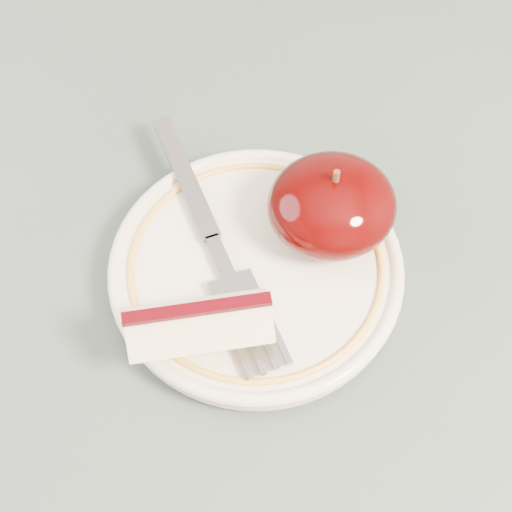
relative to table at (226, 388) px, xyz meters
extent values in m
cylinder|color=brown|center=(0.40, 0.40, -0.31)|extent=(0.05, 0.05, 0.71)
cube|color=#425248|center=(0.00, 0.00, 0.07)|extent=(0.90, 0.90, 0.04)
cylinder|color=beige|center=(0.03, 0.03, 0.09)|extent=(0.10, 0.10, 0.01)
cylinder|color=beige|center=(0.03, 0.03, 0.10)|extent=(0.18, 0.18, 0.01)
torus|color=beige|center=(0.03, 0.03, 0.10)|extent=(0.18, 0.18, 0.01)
torus|color=gold|center=(0.03, 0.03, 0.11)|extent=(0.16, 0.16, 0.00)
ellipsoid|color=#2C0000|center=(0.08, 0.05, 0.13)|extent=(0.08, 0.08, 0.05)
cylinder|color=#472D19|center=(0.08, 0.05, 0.16)|extent=(0.00, 0.00, 0.01)
cube|color=beige|center=(-0.01, -0.01, 0.12)|extent=(0.08, 0.04, 0.04)
cube|color=#360107|center=(-0.01, -0.01, 0.14)|extent=(0.08, 0.01, 0.00)
cube|color=gray|center=(-0.01, 0.11, 0.11)|extent=(0.03, 0.11, 0.00)
cube|color=gray|center=(0.01, 0.04, 0.11)|extent=(0.01, 0.03, 0.00)
cube|color=gray|center=(0.01, 0.01, 0.11)|extent=(0.03, 0.03, 0.00)
cube|color=gray|center=(0.03, -0.02, 0.11)|extent=(0.01, 0.04, 0.00)
cube|color=gray|center=(0.02, -0.02, 0.11)|extent=(0.01, 0.04, 0.00)
cube|color=gray|center=(0.02, -0.02, 0.11)|extent=(0.01, 0.04, 0.00)
cube|color=gray|center=(0.01, -0.02, 0.11)|extent=(0.01, 0.04, 0.00)
camera|label=1|loc=(-0.01, -0.19, 0.48)|focal=50.00mm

